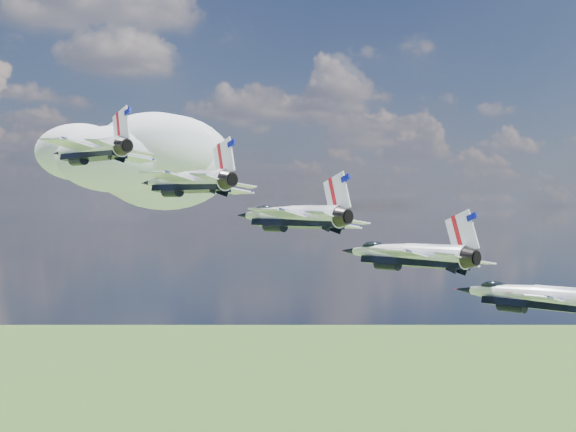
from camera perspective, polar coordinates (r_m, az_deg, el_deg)
name	(u,v)px	position (r m, az deg, el deg)	size (l,w,h in m)	color
cloud_far	(117,149)	(280.32, -12.04, 4.67)	(70.14, 55.11, 27.55)	white
jet_0	(88,150)	(89.78, -14.05, 4.58)	(11.36, 16.82, 5.02)	white
jet_1	(183,181)	(83.85, -7.45, 2.45)	(11.36, 16.82, 5.02)	white
jet_2	(288,216)	(79.31, 0.00, 0.00)	(11.36, 16.82, 5.02)	white
jet_3	(403,254)	(76.43, 8.18, -2.69)	(11.36, 16.82, 5.02)	white
jet_4	(530,296)	(75.37, 16.83, -5.46)	(11.36, 16.82, 5.02)	white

